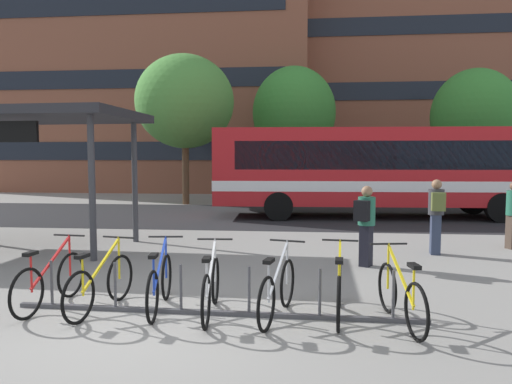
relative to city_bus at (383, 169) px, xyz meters
name	(u,v)px	position (x,y,z in m)	size (l,w,h in m)	color
ground	(139,325)	(-5.09, -11.35, -1.78)	(200.00, 200.00, 0.00)	gray
bus_lane_asphalt	(244,215)	(-5.09, 0.00, -1.77)	(80.00, 7.20, 0.01)	#232326
city_bus	(383,169)	(0.00, 0.00, 0.00)	(12.11, 3.04, 3.20)	red
bike_rack	(215,308)	(-4.16, -10.89, -1.68)	(5.77, 0.22, 0.70)	#47474C
parked_bicycle_red_0	(51,281)	(-6.60, -10.80, -1.39)	(0.52, 1.72, 0.99)	black
parked_bicycle_yellow_1	(101,285)	(-5.79, -10.89, -1.39)	(0.52, 1.71, 0.99)	black
parked_bicycle_blue_2	(160,284)	(-4.97, -10.78, -1.39)	(0.52, 1.72, 0.99)	black
parked_bicycle_white_3	(211,288)	(-4.20, -10.92, -1.39)	(0.52, 1.72, 0.99)	black
parked_bicycle_silver_4	(278,291)	(-3.28, -10.94, -1.39)	(0.59, 1.69, 0.99)	black
parked_bicycle_yellow_5	(339,290)	(-2.45, -10.83, -1.39)	(0.52, 1.72, 0.99)	black
parked_bicycle_yellow_6	(401,296)	(-1.68, -11.04, -1.39)	(0.52, 1.71, 0.99)	black
commuter_olive_pack_1	(436,211)	(0.04, -6.48, -0.80)	(0.37, 0.55, 1.69)	#2D3851
commuter_black_pack_2	(366,220)	(-1.69, -7.79, -0.84)	(0.52, 0.61, 1.62)	black
street_tree_0	(294,113)	(-3.35, 7.22, 2.72)	(4.31, 4.31, 6.89)	brown
street_tree_1	(185,102)	(-8.32, 3.97, 2.96)	(4.52, 4.52, 6.89)	brown
street_tree_2	(475,116)	(5.46, 6.55, 2.42)	(4.12, 4.12, 6.49)	brown
building_left_wing	(164,42)	(-13.11, 16.87, 8.92)	(20.92, 14.03, 21.38)	brown
building_right_wing	(423,29)	(6.07, 19.29, 9.97)	(27.84, 14.00, 23.49)	brown
building_centre_block	(297,116)	(-3.40, 29.54, 4.52)	(14.36, 13.84, 12.58)	gray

